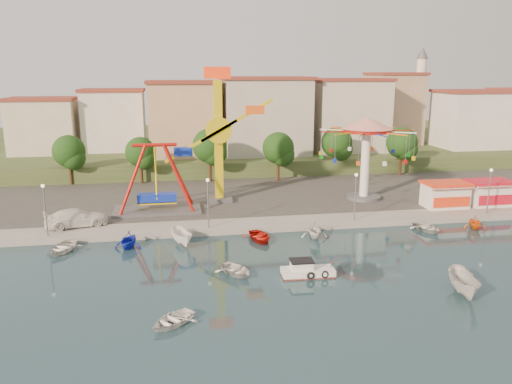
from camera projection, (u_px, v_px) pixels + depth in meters
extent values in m
plane|color=#16333C|center=(318.00, 277.00, 41.19)|extent=(200.00, 200.00, 0.00)
cube|color=#9E998E|center=(230.00, 154.00, 100.54)|extent=(200.00, 100.00, 0.60)
cube|color=#4C4944|center=(257.00, 188.00, 69.80)|extent=(90.00, 28.00, 0.01)
cube|color=#384C26|center=(227.00, 145.00, 105.05)|extent=(200.00, 60.00, 3.00)
cube|color=#59595E|center=(158.00, 210.00, 58.51)|extent=(10.00, 5.00, 0.30)
cube|color=#1530B9|center=(157.00, 198.00, 58.17)|extent=(4.50, 1.40, 1.00)
cylinder|color=#AA140D|center=(155.00, 145.00, 56.72)|extent=(5.00, 0.40, 0.40)
cube|color=#59595E|center=(219.00, 199.00, 63.08)|extent=(3.00, 3.00, 0.50)
cube|color=yellow|center=(218.00, 142.00, 61.38)|extent=(1.00, 1.00, 15.00)
cube|color=red|center=(217.00, 73.00, 59.44)|extent=(3.20, 0.50, 1.40)
cylinder|color=yellow|center=(219.00, 130.00, 60.27)|extent=(3.20, 0.50, 3.20)
cube|color=yellow|center=(237.00, 120.00, 60.15)|extent=(8.91, 0.35, 5.17)
cube|color=#EF5515|center=(255.00, 110.00, 60.22)|extent=(2.20, 1.20, 1.00)
cylinder|color=#59595E|center=(363.00, 197.00, 64.18)|extent=(4.40, 4.40, 0.40)
cylinder|color=white|center=(365.00, 164.00, 63.17)|extent=(1.10, 1.10, 9.00)
cylinder|color=#AA140D|center=(367.00, 130.00, 62.17)|extent=(6.00, 6.00, 0.50)
cone|color=red|center=(367.00, 123.00, 61.96)|extent=(6.40, 6.40, 1.40)
cube|color=white|center=(445.00, 196.00, 59.92)|extent=(5.00, 3.00, 2.80)
cube|color=red|center=(446.00, 183.00, 59.55)|extent=(5.40, 3.40, 0.25)
cube|color=red|center=(454.00, 189.00, 58.01)|extent=(5.00, 0.77, 0.43)
cube|color=white|center=(489.00, 194.00, 60.87)|extent=(5.00, 3.00, 2.80)
cube|color=red|center=(490.00, 181.00, 60.50)|extent=(5.40, 3.40, 0.25)
cube|color=red|center=(499.00, 187.00, 58.96)|extent=(5.00, 0.77, 0.43)
cylinder|color=#59595E|center=(45.00, 212.00, 49.00)|extent=(0.14, 0.14, 5.00)
cylinder|color=#59595E|center=(208.00, 205.00, 51.62)|extent=(0.14, 0.14, 5.00)
cylinder|color=#59595E|center=(355.00, 198.00, 54.23)|extent=(0.14, 0.14, 5.00)
cylinder|color=#59595E|center=(489.00, 192.00, 56.85)|extent=(0.14, 0.14, 5.00)
cylinder|color=#382314|center=(71.00, 172.00, 71.82)|extent=(0.44, 0.44, 3.60)
sphere|color=black|center=(69.00, 151.00, 71.10)|extent=(4.60, 4.60, 4.60)
cylinder|color=#382314|center=(141.00, 172.00, 72.77)|extent=(0.44, 0.44, 3.40)
sphere|color=black|center=(140.00, 152.00, 72.09)|extent=(4.35, 4.35, 4.35)
cylinder|color=#382314|center=(210.00, 168.00, 73.93)|extent=(0.44, 0.44, 3.92)
sphere|color=black|center=(210.00, 146.00, 73.14)|extent=(5.02, 5.02, 5.02)
cylinder|color=#382314|center=(278.00, 169.00, 74.21)|extent=(0.44, 0.44, 3.66)
sphere|color=black|center=(278.00, 148.00, 73.47)|extent=(4.68, 4.68, 4.68)
cylinder|color=#382314|center=(336.00, 163.00, 78.69)|extent=(0.44, 0.44, 3.80)
sphere|color=black|center=(337.00, 142.00, 77.93)|extent=(4.86, 4.86, 4.86)
cylinder|color=#382314|center=(400.00, 163.00, 78.59)|extent=(0.44, 0.44, 3.77)
sphere|color=black|center=(402.00, 143.00, 77.83)|extent=(4.83, 4.83, 4.83)
cube|color=beige|center=(29.00, 122.00, 77.80)|extent=(9.26, 9.53, 11.87)
cube|color=silver|center=(113.00, 127.00, 85.24)|extent=(12.33, 9.01, 8.63)
cube|color=tan|center=(190.00, 118.00, 87.64)|extent=(11.95, 9.28, 11.23)
cube|color=beige|center=(270.00, 124.00, 87.10)|extent=(12.59, 10.50, 9.20)
cube|color=beige|center=(337.00, 121.00, 92.56)|extent=(10.75, 9.23, 9.24)
cube|color=tan|center=(409.00, 116.00, 92.71)|extent=(12.77, 10.96, 11.21)
cube|color=silver|center=(472.00, 112.00, 93.00)|extent=(8.23, 8.98, 12.36)
cube|color=beige|center=(511.00, 119.00, 100.09)|extent=(11.59, 10.93, 8.76)
cylinder|color=silver|center=(419.00, 101.00, 96.25)|extent=(1.80, 1.80, 16.00)
cylinder|color=#59595E|center=(421.00, 75.00, 95.09)|extent=(2.80, 2.80, 0.30)
cone|color=#59595E|center=(423.00, 53.00, 94.15)|extent=(2.20, 2.20, 2.00)
cube|color=white|center=(308.00, 273.00, 41.27)|extent=(4.42, 1.84, 0.78)
cube|color=#AA140D|center=(308.00, 275.00, 41.32)|extent=(4.42, 1.84, 0.14)
cube|color=white|center=(302.00, 266.00, 41.12)|extent=(1.79, 1.38, 0.78)
cube|color=black|center=(302.00, 261.00, 41.02)|extent=(1.98, 1.56, 0.10)
torus|color=black|center=(311.00, 276.00, 40.41)|extent=(0.67, 0.20, 0.66)
torus|color=black|center=(325.00, 274.00, 40.65)|extent=(0.67, 0.20, 0.66)
imported|color=silver|center=(236.00, 270.00, 41.64)|extent=(4.03, 4.40, 0.75)
imported|color=white|center=(172.00, 320.00, 33.29)|extent=(4.18, 4.09, 0.71)
imported|color=silver|center=(464.00, 284.00, 37.62)|extent=(2.87, 4.93, 1.79)
imported|color=white|center=(76.00, 218.00, 52.47)|extent=(6.82, 4.25, 1.84)
imported|color=silver|center=(62.00, 247.00, 46.89)|extent=(3.83, 4.56, 0.81)
imported|color=#1525BB|center=(128.00, 240.00, 47.79)|extent=(3.51, 3.78, 1.64)
imported|color=white|center=(182.00, 237.00, 48.62)|extent=(2.66, 4.47, 1.62)
imported|color=red|center=(260.00, 237.00, 49.97)|extent=(3.44, 4.34, 0.81)
imported|color=white|center=(314.00, 230.00, 50.80)|extent=(3.04, 3.42, 1.66)
imported|color=silver|center=(427.00, 228.00, 52.94)|extent=(3.46, 4.19, 0.75)
imported|color=orange|center=(475.00, 222.00, 53.76)|extent=(3.03, 3.29, 1.45)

